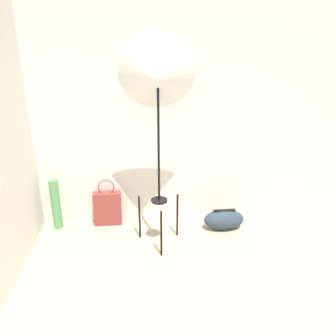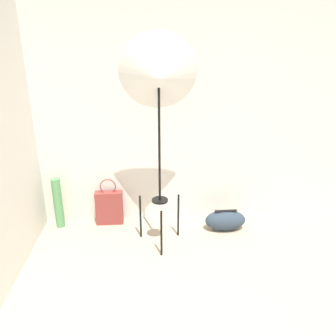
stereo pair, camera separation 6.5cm
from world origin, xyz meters
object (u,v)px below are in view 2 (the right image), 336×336
Objects in this scene: duffel_bag at (225,220)px; tote_bag at (109,207)px; photo_umbrella at (159,78)px; paper_roll at (58,203)px.

tote_bag is at bearing 169.45° from duffel_bag.
photo_umbrella is at bearing -38.33° from tote_bag.
photo_umbrella is at bearing -20.36° from paper_roll.
tote_bag is (-0.53, 0.42, -1.39)m from photo_umbrella.
tote_bag is 1.25m from duffel_bag.
duffel_bag is (0.70, 0.19, -1.48)m from photo_umbrella.
photo_umbrella is 1.73m from paper_roll.
duffel_bag is 1.78m from paper_roll.
paper_roll is (-1.76, 0.20, 0.17)m from duffel_bag.
paper_roll is (-0.53, -0.03, 0.08)m from tote_bag.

